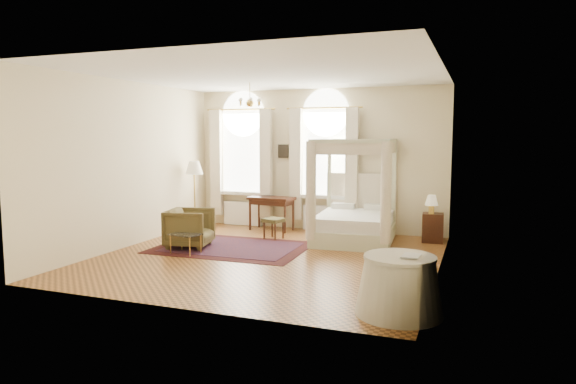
% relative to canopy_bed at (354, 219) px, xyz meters
% --- Properties ---
extents(ground, '(6.00, 6.00, 0.00)m').
position_rel_canopy_bed_xyz_m(ground, '(-1.15, -1.92, -0.49)').
color(ground, '#9B612D').
rests_on(ground, ground).
extents(room_walls, '(6.00, 6.00, 6.00)m').
position_rel_canopy_bed_xyz_m(room_walls, '(-1.15, -1.92, 1.49)').
color(room_walls, beige).
rests_on(room_walls, ground).
extents(window_left, '(1.62, 0.27, 3.29)m').
position_rel_canopy_bed_xyz_m(window_left, '(-3.05, 0.95, 1.00)').
color(window_left, white).
rests_on(window_left, room_walls).
extents(window_right, '(1.62, 0.27, 3.29)m').
position_rel_canopy_bed_xyz_m(window_right, '(-0.95, 0.95, 1.00)').
color(window_right, white).
rests_on(window_right, room_walls).
extents(chandelier, '(0.51, 0.45, 0.50)m').
position_rel_canopy_bed_xyz_m(chandelier, '(-2.05, -0.72, 2.42)').
color(chandelier, '#B38F3B').
rests_on(chandelier, room_walls).
extents(wall_pictures, '(2.54, 0.03, 0.39)m').
position_rel_canopy_bed_xyz_m(wall_pictures, '(-1.07, 1.05, 1.40)').
color(wall_pictures, black).
rests_on(wall_pictures, room_walls).
extents(canopy_bed, '(1.77, 2.11, 2.15)m').
position_rel_canopy_bed_xyz_m(canopy_bed, '(0.00, 0.00, 0.00)').
color(canopy_bed, beige).
rests_on(canopy_bed, ground).
extents(nightstand, '(0.45, 0.42, 0.61)m').
position_rel_canopy_bed_xyz_m(nightstand, '(1.55, 0.53, -0.18)').
color(nightstand, '#371A0F').
rests_on(nightstand, ground).
extents(nightstand_lamp, '(0.27, 0.27, 0.39)m').
position_rel_canopy_bed_xyz_m(nightstand_lamp, '(1.52, 0.45, 0.38)').
color(nightstand_lamp, '#B38F3B').
rests_on(nightstand_lamp, nightstand).
extents(writing_desk, '(1.11, 0.66, 0.79)m').
position_rel_canopy_bed_xyz_m(writing_desk, '(-2.13, 0.61, 0.19)').
color(writing_desk, '#371A0F').
rests_on(writing_desk, ground).
extents(laptop, '(0.34, 0.25, 0.02)m').
position_rel_canopy_bed_xyz_m(laptop, '(-2.27, 0.71, 0.32)').
color(laptop, black).
rests_on(laptop, writing_desk).
extents(stool, '(0.47, 0.47, 0.45)m').
position_rel_canopy_bed_xyz_m(stool, '(-1.70, -0.32, -0.12)').
color(stool, '#463F1E').
rests_on(stool, ground).
extents(armchair, '(1.01, 0.99, 0.78)m').
position_rel_canopy_bed_xyz_m(armchair, '(-2.95, -1.69, -0.10)').
color(armchair, '#493D1F').
rests_on(armchair, ground).
extents(coffee_table, '(0.61, 0.47, 0.38)m').
position_rel_canopy_bed_xyz_m(coffee_table, '(-2.73, -2.20, -0.15)').
color(coffee_table, silver).
rests_on(coffee_table, ground).
extents(floor_lamp, '(0.42, 0.42, 1.63)m').
position_rel_canopy_bed_xyz_m(floor_lamp, '(-3.85, 0.03, 0.90)').
color(floor_lamp, '#B38F3B').
rests_on(floor_lamp, ground).
extents(oriental_rug, '(3.00, 2.19, 0.01)m').
position_rel_canopy_bed_xyz_m(oriental_rug, '(-2.14, -1.43, -0.48)').
color(oriental_rug, '#390F0D').
rests_on(oriental_rug, ground).
extents(side_table, '(1.09, 1.09, 0.74)m').
position_rel_canopy_bed_xyz_m(side_table, '(1.55, -4.14, -0.12)').
color(side_table, beige).
rests_on(side_table, ground).
extents(book, '(0.24, 0.30, 0.03)m').
position_rel_canopy_bed_xyz_m(book, '(1.58, -4.16, 0.27)').
color(book, black).
rests_on(book, side_table).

